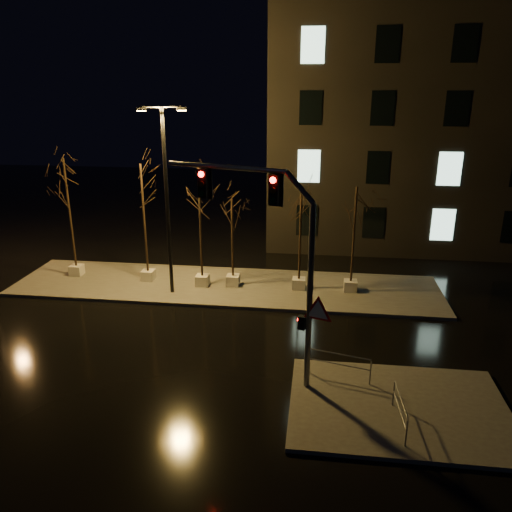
# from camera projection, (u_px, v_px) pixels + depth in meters

# --- Properties ---
(ground) EXTENTS (90.00, 90.00, 0.00)m
(ground) POSITION_uv_depth(u_px,v_px,m) (198.00, 343.00, 20.37)
(ground) COLOR black
(ground) RESTS_ON ground
(median) EXTENTS (22.00, 5.00, 0.15)m
(median) POSITION_uv_depth(u_px,v_px,m) (225.00, 286.00, 25.99)
(median) COLOR #4F4C46
(median) RESTS_ON ground
(sidewalk_corner) EXTENTS (7.00, 5.00, 0.15)m
(sidewalk_corner) POSITION_uv_depth(u_px,v_px,m) (398.00, 407.00, 16.16)
(sidewalk_corner) COLOR #4F4C46
(sidewalk_corner) RESTS_ON ground
(building) EXTENTS (25.00, 12.00, 15.00)m
(building) POSITION_uv_depth(u_px,v_px,m) (463.00, 125.00, 33.18)
(building) COLOR black
(building) RESTS_ON ground
(tree_0) EXTENTS (1.80, 1.80, 6.54)m
(tree_0) POSITION_uv_depth(u_px,v_px,m) (66.00, 185.00, 25.78)
(tree_0) COLOR beige
(tree_0) RESTS_ON median
(tree_1) EXTENTS (1.80, 1.80, 6.35)m
(tree_1) POSITION_uv_depth(u_px,v_px,m) (142.00, 191.00, 25.09)
(tree_1) COLOR beige
(tree_1) RESTS_ON median
(tree_2) EXTENTS (1.80, 1.80, 6.34)m
(tree_2) POSITION_uv_depth(u_px,v_px,m) (199.00, 194.00, 24.40)
(tree_2) COLOR beige
(tree_2) RESTS_ON median
(tree_3) EXTENTS (1.80, 1.80, 4.65)m
(tree_3) POSITION_uv_depth(u_px,v_px,m) (232.00, 219.00, 24.81)
(tree_3) COLOR beige
(tree_3) RESTS_ON median
(tree_4) EXTENTS (1.80, 1.80, 5.35)m
(tree_4) POSITION_uv_depth(u_px,v_px,m) (301.00, 211.00, 24.21)
(tree_4) COLOR beige
(tree_4) RESTS_ON median
(tree_5) EXTENTS (1.80, 1.80, 5.45)m
(tree_5) POSITION_uv_depth(u_px,v_px,m) (355.00, 211.00, 23.90)
(tree_5) COLOR beige
(tree_5) RESTS_ON median
(traffic_signal_mast) EXTENTS (5.78, 1.98, 7.40)m
(traffic_signal_mast) POSITION_uv_depth(u_px,v_px,m) (276.00, 247.00, 16.14)
(traffic_signal_mast) COLOR #5C5E64
(traffic_signal_mast) RESTS_ON sidewalk_corner
(streetlight_main) EXTENTS (2.19, 0.98, 8.99)m
(streetlight_main) POSITION_uv_depth(u_px,v_px,m) (166.00, 190.00, 23.43)
(streetlight_main) COLOR black
(streetlight_main) RESTS_ON median
(guard_rail_a) EXTENTS (2.18, 0.58, 0.97)m
(guard_rail_a) POSITION_uv_depth(u_px,v_px,m) (339.00, 362.00, 17.47)
(guard_rail_a) COLOR #5C5E64
(guard_rail_a) RESTS_ON sidewalk_corner
(guard_rail_b) EXTENTS (0.16, 1.99, 0.94)m
(guard_rail_b) POSITION_uv_depth(u_px,v_px,m) (400.00, 407.00, 15.04)
(guard_rail_b) COLOR #5C5E64
(guard_rail_b) RESTS_ON sidewalk_corner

